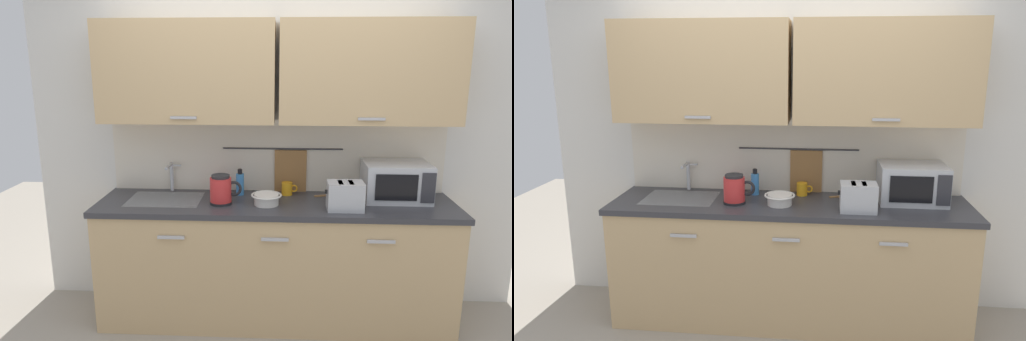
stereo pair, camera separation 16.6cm
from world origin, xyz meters
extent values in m
plane|color=#9E9384|center=(0.00, 0.00, 0.00)|extent=(8.00, 8.00, 0.00)
cube|color=tan|center=(0.00, 0.30, 0.43)|extent=(2.50, 0.60, 0.86)
cube|color=#B7B7BC|center=(-0.69, -0.01, 0.74)|extent=(0.18, 0.02, 0.02)
cube|color=#B7B7BC|center=(0.00, -0.01, 0.74)|extent=(0.18, 0.02, 0.02)
cube|color=#B7B7BC|center=(0.69, -0.01, 0.74)|extent=(0.18, 0.02, 0.02)
cube|color=#333338|center=(0.00, 0.30, 0.88)|extent=(2.53, 0.63, 0.04)
cube|color=#9EA0A5|center=(-0.80, 0.32, 0.85)|extent=(0.52, 0.38, 0.09)
cube|color=silver|center=(0.00, 0.63, 1.25)|extent=(3.70, 0.06, 2.50)
cube|color=beige|center=(0.00, 0.59, 1.18)|extent=(2.50, 0.01, 0.55)
cube|color=tan|center=(-0.63, 0.43, 1.80)|extent=(1.23, 0.33, 0.70)
cube|color=#B7B7BC|center=(-0.63, 0.26, 1.50)|extent=(0.18, 0.01, 0.02)
cube|color=tan|center=(0.63, 0.43, 1.80)|extent=(1.23, 0.33, 0.70)
cube|color=#B7B7BC|center=(0.63, 0.26, 1.50)|extent=(0.18, 0.01, 0.02)
cylinder|color=#333338|center=(0.05, 0.58, 1.23)|extent=(0.90, 0.01, 0.01)
cube|color=olive|center=(0.11, 0.58, 1.05)|extent=(0.24, 0.02, 0.34)
cylinder|color=#B2B5BA|center=(-0.80, 0.55, 1.01)|extent=(0.03, 0.03, 0.22)
cylinder|color=#B2B5BA|center=(-0.80, 0.47, 1.11)|extent=(0.02, 0.16, 0.02)
cube|color=#B2B5BA|center=(-0.76, 0.55, 1.10)|extent=(0.07, 0.02, 0.01)
cube|color=silver|center=(0.86, 0.41, 1.04)|extent=(0.46, 0.34, 0.27)
cube|color=black|center=(0.82, 0.24, 1.04)|extent=(0.29, 0.01, 0.18)
cube|color=#2D2D33|center=(1.04, 0.24, 1.04)|extent=(0.09, 0.01, 0.21)
cylinder|color=black|center=(-0.38, 0.23, 0.91)|extent=(0.16, 0.16, 0.02)
cylinder|color=red|center=(-0.38, 0.23, 1.00)|extent=(0.15, 0.15, 0.17)
cylinder|color=#262628|center=(-0.38, 0.23, 1.10)|extent=(0.13, 0.13, 0.02)
torus|color=black|center=(-0.29, 0.23, 1.01)|extent=(0.11, 0.02, 0.11)
cylinder|color=#3F8CD8|center=(-0.27, 0.47, 0.98)|extent=(0.06, 0.06, 0.16)
cylinder|color=black|center=(-0.27, 0.47, 1.08)|extent=(0.03, 0.03, 0.04)
cylinder|color=red|center=(-0.44, 0.45, 0.95)|extent=(0.08, 0.08, 0.09)
torus|color=red|center=(-0.39, 0.45, 0.95)|extent=(0.06, 0.01, 0.06)
cylinder|color=silver|center=(-0.06, 0.23, 0.94)|extent=(0.17, 0.17, 0.07)
torus|color=silver|center=(-0.06, 0.23, 0.97)|extent=(0.21, 0.21, 0.01)
cube|color=#B7BABF|center=(0.47, 0.15, 1.00)|extent=(0.24, 0.17, 0.19)
cube|color=black|center=(0.43, 0.15, 1.08)|extent=(0.03, 0.12, 0.01)
cube|color=black|center=(0.50, 0.15, 1.08)|extent=(0.03, 0.12, 0.01)
cube|color=black|center=(0.34, 0.15, 1.02)|extent=(0.02, 0.02, 0.02)
cylinder|color=orange|center=(0.08, 0.48, 0.95)|extent=(0.08, 0.08, 0.09)
torus|color=orange|center=(0.13, 0.48, 0.95)|extent=(0.06, 0.01, 0.06)
cube|color=#9E7042|center=(0.39, 0.47, 0.91)|extent=(0.21, 0.09, 0.01)
ellipsoid|color=#9E7042|center=(0.52, 0.51, 0.91)|extent=(0.07, 0.06, 0.01)
camera|label=1|loc=(0.03, -2.87, 1.90)|focal=32.79mm
camera|label=2|loc=(0.20, -2.86, 1.90)|focal=32.79mm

